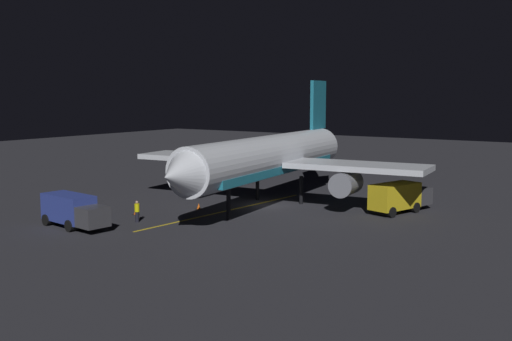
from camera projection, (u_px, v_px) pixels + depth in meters
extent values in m
cube|color=#27272C|center=(268.00, 207.00, 54.99)|extent=(180.00, 180.00, 0.20)
cube|color=gold|center=(227.00, 211.00, 52.63)|extent=(2.20, 21.06, 0.01)
cylinder|color=silver|center=(268.00, 157.00, 54.40)|extent=(6.48, 26.28, 3.87)
cube|color=teal|center=(268.00, 168.00, 54.54)|extent=(5.89, 22.38, 0.70)
cone|color=silver|center=(178.00, 175.00, 41.98)|extent=(4.09, 3.46, 3.79)
cone|color=silver|center=(327.00, 145.00, 67.33)|extent=(3.94, 4.97, 3.48)
cube|color=teal|center=(318.00, 105.00, 64.35)|extent=(0.72, 3.62, 5.19)
cube|color=silver|center=(358.00, 166.00, 51.85)|extent=(12.76, 6.02, 0.50)
cylinder|color=slate|center=(346.00, 184.00, 51.26)|extent=(2.41, 3.40, 2.10)
cube|color=silver|center=(202.00, 157.00, 59.38)|extent=(12.76, 6.02, 0.50)
cylinder|color=slate|center=(200.00, 173.00, 58.22)|extent=(2.41, 3.40, 2.10)
cylinder|color=black|center=(229.00, 204.00, 48.55)|extent=(0.39, 0.39, 2.63)
cylinder|color=black|center=(301.00, 190.00, 55.75)|extent=(0.39, 0.39, 2.63)
cylinder|color=black|center=(257.00, 186.00, 57.91)|extent=(0.39, 0.39, 2.63)
cube|color=navy|center=(69.00, 208.00, 46.18)|extent=(4.86, 2.64, 2.07)
cube|color=#38383D|center=(93.00, 217.00, 44.14)|extent=(2.02, 2.19, 1.50)
cylinder|color=black|center=(81.00, 224.00, 45.26)|extent=(1.17, 2.40, 0.90)
cylinder|color=black|center=(58.00, 218.00, 47.36)|extent=(1.17, 2.40, 0.90)
cube|color=gold|center=(395.00, 196.00, 51.29)|extent=(3.38, 5.16, 2.15)
cube|color=#38383D|center=(418.00, 196.00, 53.41)|extent=(2.43, 2.30, 1.50)
cylinder|color=black|center=(406.00, 206.00, 52.48)|extent=(2.47, 1.53, 0.90)
cylinder|color=black|center=(382.00, 211.00, 50.38)|extent=(2.47, 1.53, 0.90)
cylinder|color=black|center=(137.00, 217.00, 47.90)|extent=(0.32, 0.32, 0.85)
cylinder|color=yellow|center=(137.00, 208.00, 47.80)|extent=(0.40, 0.40, 0.65)
sphere|color=tan|center=(137.00, 202.00, 47.75)|extent=(0.24, 0.24, 0.24)
cone|color=#EA590F|center=(136.00, 212.00, 50.83)|extent=(0.36, 0.36, 0.55)
cube|color=black|center=(136.00, 215.00, 50.87)|extent=(0.50, 0.50, 0.03)
cone|color=#EA590F|center=(199.00, 206.00, 53.28)|extent=(0.36, 0.36, 0.55)
cube|color=black|center=(199.00, 209.00, 53.31)|extent=(0.50, 0.50, 0.03)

